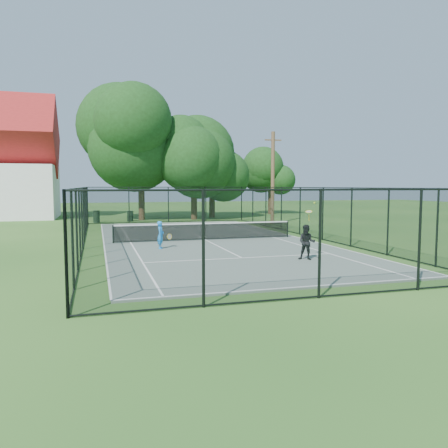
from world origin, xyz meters
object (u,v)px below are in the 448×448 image
object	(u,v)px
tennis_net	(205,231)
trash_bin_right	(130,216)
trash_bin_left	(96,217)
utility_pole	(273,177)
player_blue	(161,235)
player_black	(307,242)

from	to	relation	value
tennis_net	trash_bin_right	distance (m)	15.35
trash_bin_left	trash_bin_right	size ratio (longest dim) A/B	1.13
trash_bin_left	utility_pole	size ratio (longest dim) A/B	0.14
utility_pole	player_blue	world-z (taller)	utility_pole
trash_bin_left	player_black	distance (m)	23.38
trash_bin_right	player_black	world-z (taller)	player_black
player_blue	tennis_net	bearing A→B (deg)	43.12
trash_bin_right	utility_pole	size ratio (longest dim) A/B	0.12
player_blue	player_black	bearing A→B (deg)	-42.85
tennis_net	trash_bin_left	world-z (taller)	trash_bin_left
trash_bin_right	player_black	bearing A→B (deg)	-76.54
trash_bin_left	tennis_net	bearing A→B (deg)	-67.78
tennis_net	player_blue	size ratio (longest dim) A/B	7.60
tennis_net	player_blue	distance (m)	3.94
player_blue	utility_pole	bearing A→B (deg)	47.67
player_blue	player_black	world-z (taller)	player_black
trash_bin_left	player_blue	distance (m)	17.25
utility_pole	trash_bin_right	bearing A→B (deg)	150.74
utility_pole	tennis_net	bearing A→B (deg)	-130.82
player_blue	player_black	size ratio (longest dim) A/B	0.57
tennis_net	trash_bin_left	bearing A→B (deg)	112.22
utility_pole	player_black	size ratio (longest dim) A/B	3.15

